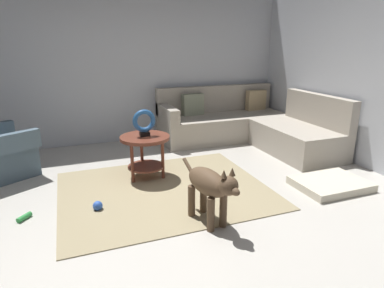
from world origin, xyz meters
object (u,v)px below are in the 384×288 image
dog_bed_mat (330,184)px  side_table (145,146)px  dog_toy_rope (24,217)px  torus_sculpture (144,122)px  dog (210,186)px  dog_toy_ball (98,206)px  sectional_couch (248,126)px

dog_bed_mat → side_table: bearing=151.3°
dog_toy_rope → side_table: bearing=24.1°
side_table → torus_sculpture: size_ratio=1.84×
torus_sculpture → dog_toy_rope: (-1.33, -0.60, -0.69)m
dog_bed_mat → torus_sculpture: bearing=151.3°
side_table → dog: dog is taller
side_table → dog_toy_ball: 1.00m
side_table → sectional_couch: bearing=24.5°
torus_sculpture → dog_toy_rope: bearing=-155.9°
side_table → dog_toy_ball: bearing=-134.9°
sectional_couch → dog_toy_ball: sectional_couch is taller
sectional_couch → dog: (-1.64, -2.17, 0.09)m
dog_bed_mat → dog_toy_ball: bearing=171.2°
side_table → torus_sculpture: 0.29m
side_table → dog_toy_rope: size_ratio=3.99×
dog_bed_mat → dog_toy_rope: (-3.27, 0.46, -0.02)m
torus_sculpture → dog_toy_rope: 1.61m
torus_sculpture → dog: bearing=-77.0°
dog → dog_bed_mat: bearing=175.4°
sectional_couch → dog_toy_rope: (-3.27, -1.48, -0.26)m
dog → sectional_couch: bearing=-139.6°
dog_toy_rope → dog_toy_ball: bearing=-5.2°
dog_bed_mat → dog: 1.69m
sectional_couch → side_table: bearing=-155.5°
torus_sculpture → dog_toy_ball: size_ratio=3.32×
sectional_couch → dog_bed_mat: 1.96m
sectional_couch → side_table: size_ratio=3.75×
torus_sculpture → dog_bed_mat: torus_sculpture is taller
dog_toy_ball → dog_toy_rope: bearing=174.8°
dog_bed_mat → dog: dog is taller
side_table → dog_toy_rope: bearing=-155.9°
sectional_couch → dog_toy_rope: size_ratio=14.97×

